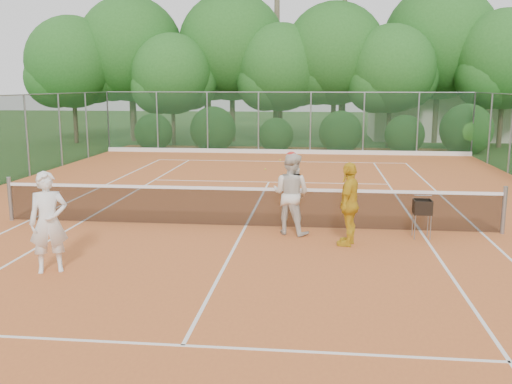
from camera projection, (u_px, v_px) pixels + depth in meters
The scene contains 14 objects.
ground at pixel (245, 227), 13.70m from camera, with size 120.00×120.00×0.00m, color #264A1A.
clay_court at pixel (245, 227), 13.70m from camera, with size 18.00×36.00×0.02m, color #C3632D.
club_building at pixel (436, 115), 35.89m from camera, with size 8.00×5.00×3.00m, color beige.
tennis_net at pixel (245, 206), 13.60m from camera, with size 11.97×0.10×1.10m.
player_white at pixel (49, 222), 10.25m from camera, with size 0.67×0.44×1.84m, color white.
player_center_grp at pixel (291, 194), 12.89m from camera, with size 1.11×1.00×1.89m.
player_yellow at pixel (349, 204), 11.99m from camera, with size 1.04×0.43×1.78m, color gold.
ball_hopper at pixel (422, 208), 12.58m from camera, with size 0.38×0.38×0.86m.
stray_ball_a at pixel (287, 160), 25.66m from camera, with size 0.07×0.07×0.07m, color #CEDB33.
stray_ball_b at pixel (280, 160), 25.57m from camera, with size 0.07×0.07×0.07m, color #C4CF30.
stray_ball_c at pixel (265, 169), 22.81m from camera, with size 0.07×0.07×0.07m, color gold.
court_markings at pixel (245, 226), 13.70m from camera, with size 11.03×23.83×0.01m.
fence_back at pixel (284, 123), 28.07m from camera, with size 18.07×0.07×3.00m.
tropical_treeline at pixel (316, 54), 32.35m from camera, with size 32.10×8.49×15.03m.
Camera 1 is at (1.72, -13.20, 3.38)m, focal length 40.00 mm.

